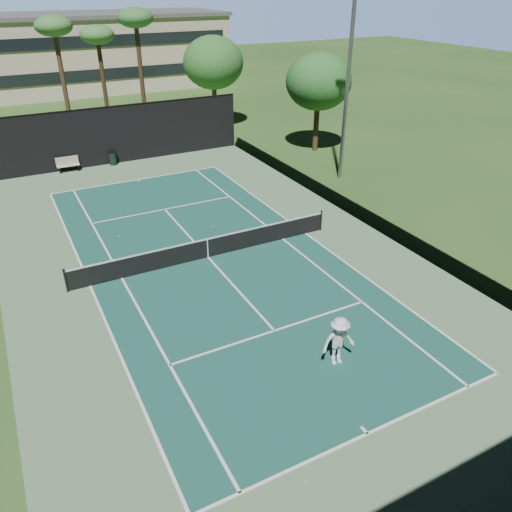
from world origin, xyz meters
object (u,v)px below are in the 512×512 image
Objects in this scene: park_bench at (68,164)px; trash_bin at (113,158)px; tennis_ball_b at (120,236)px; tennis_ball_c at (213,226)px; tennis_net at (208,247)px; tennis_ball_a at (306,481)px; tennis_ball_d at (52,271)px; player at (339,341)px.

park_bench is 3.07m from trash_bin.
tennis_ball_c is (4.69, -1.20, 0.01)m from tennis_ball_b.
tennis_ball_b is 0.04× the size of park_bench.
tennis_ball_c reaches higher than tennis_ball_b.
tennis_net is 15.75m from trash_bin.
tennis_ball_c is at bearing 75.56° from tennis_ball_a.
tennis_net is at bearing -17.07° from tennis_ball_d.
park_bench is at bearing -179.84° from trash_bin.
tennis_ball_c is at bearing 62.90° from tennis_net.
player is at bearing -83.36° from tennis_net.
trash_bin is (2.50, 11.56, 0.45)m from tennis_ball_b.
tennis_ball_b is 0.84× the size of tennis_ball_c.
tennis_ball_c reaches higher than tennis_ball_a.
tennis_ball_b is at bearing 127.10° from tennis_net.
tennis_ball_d reaches higher than tennis_ball_b.
tennis_ball_c is (3.96, 15.37, 0.00)m from tennis_ball_a.
tennis_net is 191.34× the size of tennis_ball_d.
tennis_ball_c is 0.08× the size of trash_bin.
tennis_net is at bearing 78.89° from tennis_ball_a.
tennis_net is 202.52× the size of tennis_ball_b.
tennis_ball_d is 0.04× the size of park_bench.
tennis_ball_d is (-7.79, 10.99, -0.89)m from player.
tennis_ball_d is 14.97m from trash_bin.
tennis_ball_c is (1.52, 2.98, -0.52)m from tennis_net.
tennis_net is 16.17m from park_bench.
tennis_ball_c reaches higher than tennis_ball_d.
tennis_net is 8.99m from player.
trash_bin is (-1.70, 24.66, -0.45)m from player.
tennis_ball_d is (-8.28, -0.91, -0.00)m from tennis_ball_c.
tennis_ball_a is at bearing -93.60° from trash_bin.
player is at bearing 44.95° from tennis_ball_a.
player is at bearing -86.05° from trash_bin.
tennis_ball_c is at bearing 6.25° from tennis_ball_d.
tennis_ball_a is 0.05× the size of park_bench.
player is 11.94m from tennis_ball_c.
tennis_ball_b is (-4.20, 13.10, -0.89)m from player.
player reaches higher than trash_bin.
park_bench is 1.59× the size of trash_bin.
tennis_ball_a is 16.58m from tennis_ball_b.
tennis_ball_b is 4.16m from tennis_ball_d.
tennis_ball_d is (-4.32, 14.46, -0.00)m from tennis_ball_a.
tennis_ball_c is at bearing -80.27° from trash_bin.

